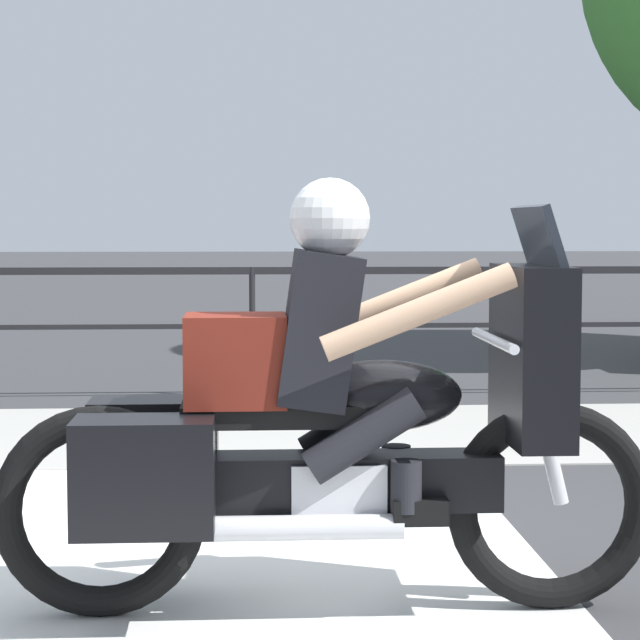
{
  "coord_description": "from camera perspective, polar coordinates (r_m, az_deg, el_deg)",
  "views": [
    {
      "loc": [
        -0.05,
        -4.97,
        1.42
      ],
      "look_at": [
        0.31,
        0.96,
        0.96
      ],
      "focal_mm": 70.0,
      "sensor_mm": 36.0,
      "label": 1
    }
  ],
  "objects": [
    {
      "name": "ground_plane",
      "position": [
        5.16,
        -2.81,
        -11.55
      ],
      "size": [
        120.0,
        120.0,
        0.0
      ],
      "primitive_type": "plane",
      "color": "#38383A"
    },
    {
      "name": "fence_railing",
      "position": [
        10.16,
        -3.12,
        1.16
      ],
      "size": [
        36.0,
        0.05,
        1.07
      ],
      "color": "black",
      "rests_on": "ground"
    },
    {
      "name": "sidewalk_band",
      "position": [
        8.48,
        -3.04,
        -5.2
      ],
      "size": [
        44.0,
        2.4,
        0.01
      ],
      "primitive_type": "cube",
      "color": "#A8A59E",
      "rests_on": "ground"
    },
    {
      "name": "motorcycle",
      "position": [
        4.52,
        0.23,
        -4.64
      ],
      "size": [
        2.42,
        0.76,
        1.59
      ],
      "rotation": [
        0.0,
        0.0,
        0.06
      ],
      "color": "black",
      "rests_on": "ground"
    },
    {
      "name": "crosswalk_band",
      "position": [
        5.01,
        -10.34,
        -12.09
      ],
      "size": [
        3.69,
        6.0,
        0.01
      ],
      "primitive_type": "cube",
      "color": "silver",
      "rests_on": "ground"
    }
  ]
}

